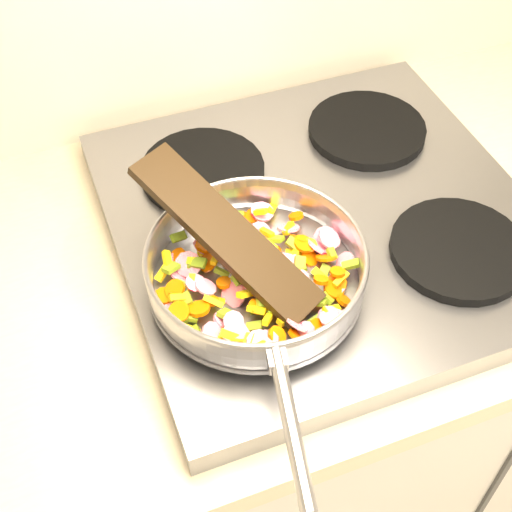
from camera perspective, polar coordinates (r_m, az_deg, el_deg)
name	(u,v)px	position (r m, az deg, el deg)	size (l,w,h in m)	color
cooktop	(323,222)	(1.06, 5.36, 2.76)	(0.60, 0.60, 0.04)	#939399
grate_fl	(270,307)	(0.92, 1.14, -4.13)	(0.19, 0.19, 0.02)	black
grate_fr	(459,250)	(1.02, 15.90, 0.49)	(0.19, 0.19, 0.02)	black
grate_bl	(203,171)	(1.10, -4.28, 6.82)	(0.19, 0.19, 0.02)	black
grate_br	(367,129)	(1.19, 8.86, 9.97)	(0.19, 0.19, 0.02)	black
saute_pan	(256,268)	(0.91, 0.02, -0.98)	(0.33, 0.49, 0.06)	#9E9EA5
vegetable_heap	(259,278)	(0.91, 0.21, -1.78)	(0.27, 0.26, 0.05)	#DB5902
wooden_spatula	(226,234)	(0.89, -2.42, 1.80)	(0.29, 0.06, 0.01)	black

